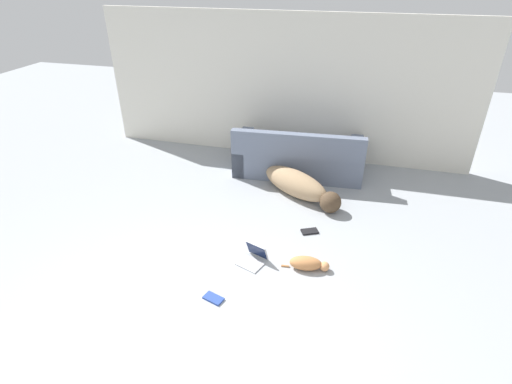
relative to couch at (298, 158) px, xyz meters
name	(u,v)px	position (x,y,z in m)	size (l,w,h in m)	color
ground_plane	(182,345)	(-0.44, -3.78, -0.27)	(20.00, 20.00, 0.00)	#999EA3
wall_back	(283,88)	(-0.44, 0.69, 0.96)	(6.49, 0.06, 2.46)	silver
couch	(298,158)	(0.00, 0.00, 0.00)	(2.15, 1.05, 0.83)	slate
dog	(299,185)	(0.16, -0.78, -0.09)	(1.56, 1.08, 0.38)	#A38460
cat	(308,264)	(0.54, -2.41, -0.19)	(0.56, 0.23, 0.16)	#BC7A47
laptop_open	(254,256)	(-0.10, -2.44, -0.20)	(0.37, 0.38, 0.22)	#B7B7BC
book_black	(310,231)	(0.46, -1.68, -0.26)	(0.25, 0.21, 0.02)	black
book_blue	(213,298)	(-0.35, -3.16, -0.26)	(0.24, 0.18, 0.02)	#28428E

